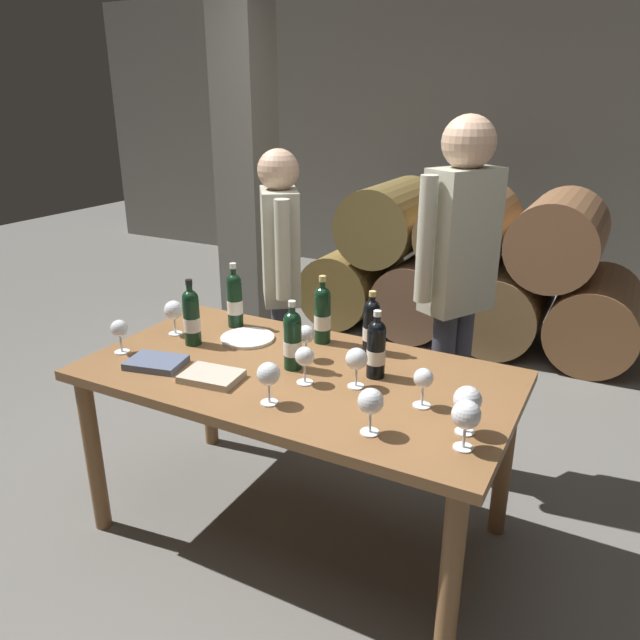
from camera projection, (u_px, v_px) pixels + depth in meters
ground_plane at (299, 527)px, 2.68m from camera, size 14.00×14.00×0.00m
cellar_back_wall at (521, 138)px, 5.66m from camera, size 10.00×0.24×2.80m
barrel_stack at (467, 269)px, 4.64m from camera, size 2.49×0.90×1.15m
stone_pillar at (247, 170)px, 4.12m from camera, size 0.32×0.32×2.60m
dining_table at (297, 392)px, 2.45m from camera, size 1.70×0.90×0.76m
wine_bottle_0 at (293, 339)px, 2.40m from camera, size 0.07×0.07×0.28m
wine_bottle_1 at (235, 299)px, 2.83m from camera, size 0.07×0.07×0.31m
wine_bottle_2 at (322, 314)px, 2.65m from camera, size 0.07×0.07×0.30m
wine_bottle_3 at (191, 317)px, 2.63m from camera, size 0.07×0.07×0.29m
wine_bottle_4 at (376, 348)px, 2.33m from camera, size 0.07×0.07×0.27m
wine_bottle_5 at (372, 326)px, 2.55m from camera, size 0.07×0.07×0.27m
wine_glass_0 at (371, 402)px, 1.94m from camera, size 0.09×0.09×0.16m
wine_glass_1 at (466, 416)px, 1.85m from camera, size 0.09×0.09×0.16m
wine_glass_2 at (119, 330)px, 2.55m from camera, size 0.07×0.07×0.15m
wine_glass_3 at (174, 311)px, 2.74m from camera, size 0.09×0.09×0.16m
wine_glass_4 at (467, 401)px, 1.94m from camera, size 0.09×0.09×0.16m
wine_glass_5 at (306, 335)px, 2.48m from camera, size 0.07×0.07×0.15m
wine_glass_6 at (423, 380)px, 2.11m from camera, size 0.07×0.07×0.14m
wine_glass_7 at (268, 375)px, 2.12m from camera, size 0.08×0.08×0.16m
wine_glass_8 at (357, 360)px, 2.25m from camera, size 0.08×0.08×0.16m
wine_glass_9 at (305, 358)px, 2.28m from camera, size 0.07×0.07×0.15m
tasting_notebook at (156, 363)px, 2.46m from camera, size 0.25×0.20×0.03m
leather_ledger at (212, 376)px, 2.34m from camera, size 0.24×0.18×0.03m
serving_plate at (248, 338)px, 2.72m from camera, size 0.24×0.24×0.01m
sommelier_presenting at (458, 270)px, 2.75m from camera, size 0.31×0.44×1.72m
taster_seated_left at (281, 271)px, 3.17m from camera, size 0.33×0.42×1.54m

